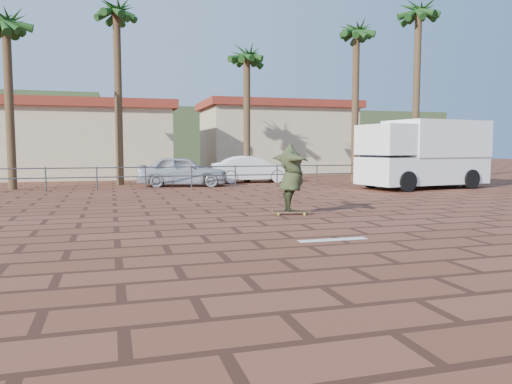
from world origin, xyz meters
TOP-DOWN VIEW (x-y plane):
  - ground at (0.00, 0.00)m, footprint 120.00×120.00m
  - paint_stripe at (0.70, -1.20)m, footprint 1.40×0.22m
  - guardrail at (0.00, 12.00)m, footprint 24.06×0.06m
  - palm_far_left at (-7.50, 13.50)m, footprint 2.40×2.40m
  - palm_left at (-3.00, 15.00)m, footprint 2.40×2.40m
  - palm_center at (3.50, 15.50)m, footprint 2.40×2.40m
  - palm_right at (9.00, 14.00)m, footprint 2.40×2.40m
  - palm_far_right at (12.00, 13.00)m, footprint 2.40×2.40m
  - building_west at (-6.00, 22.00)m, footprint 12.60×7.60m
  - building_east at (8.00, 24.00)m, footprint 10.60×6.60m
  - hill_front at (0.00, 50.00)m, footprint 70.00×18.00m
  - longboard at (1.18, 2.45)m, footprint 1.03×0.50m
  - skateboarder at (1.18, 2.45)m, footprint 0.67×2.23m
  - campervan at (9.87, 9.14)m, footprint 6.05×3.30m
  - car_silver at (-0.20, 13.34)m, footprint 4.40×2.49m
  - car_white at (3.61, 14.87)m, footprint 4.19×1.62m
  - street_sign at (12.00, 10.00)m, footprint 0.48×0.08m

SIDE VIEW (x-z plane):
  - ground at x=0.00m, z-range 0.00..0.00m
  - paint_stripe at x=0.70m, z-range 0.00..0.01m
  - longboard at x=1.18m, z-range 0.03..0.13m
  - guardrail at x=0.00m, z-range 0.18..1.18m
  - car_white at x=3.61m, z-range 0.00..1.36m
  - car_silver at x=-0.20m, z-range 0.00..1.41m
  - skateboarder at x=1.18m, z-range 0.10..1.90m
  - campervan at x=9.87m, z-range 0.08..3.05m
  - street_sign at x=12.00m, z-range 0.47..2.86m
  - building_west at x=-6.00m, z-range 0.03..4.53m
  - building_east at x=8.00m, z-range 0.04..5.04m
  - hill_front at x=0.00m, z-range 0.00..6.00m
  - palm_center at x=3.50m, z-range 2.49..10.24m
  - palm_far_left at x=-7.50m, z-range 2.71..10.96m
  - palm_right at x=9.00m, z-range 3.06..12.11m
  - palm_left at x=-3.00m, z-range 3.23..12.68m
  - palm_far_right at x=12.00m, z-range 3.49..13.54m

